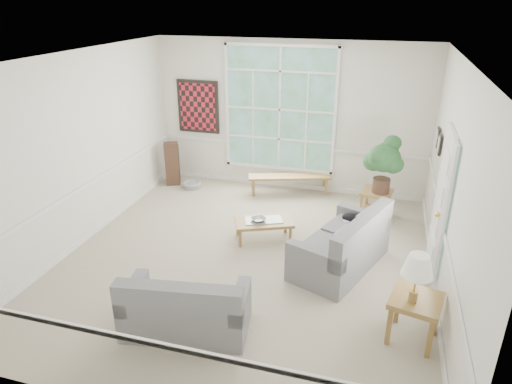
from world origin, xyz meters
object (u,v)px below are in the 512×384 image
loveseat_right (341,239)px  loveseat_front (186,301)px  side_table (413,318)px  coffee_table (264,230)px  end_table (375,204)px

loveseat_right → loveseat_front: size_ratio=1.13×
loveseat_right → side_table: bearing=-32.6°
coffee_table → end_table: bearing=15.3°
side_table → end_table: bearing=100.0°
loveseat_right → side_table: (1.00, -1.36, -0.17)m
loveseat_right → coffee_table: loveseat_right is taller
coffee_table → loveseat_front: bearing=-121.1°
loveseat_front → loveseat_right: bearing=41.1°
loveseat_right → coffee_table: (-1.30, 0.46, -0.28)m
coffee_table → end_table: 2.22m
loveseat_right → end_table: (0.43, 1.85, -0.20)m
loveseat_right → coffee_table: 1.40m
loveseat_right → loveseat_front: 2.51m
coffee_table → side_table: side_table is taller
loveseat_front → side_table: bearing=3.3°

